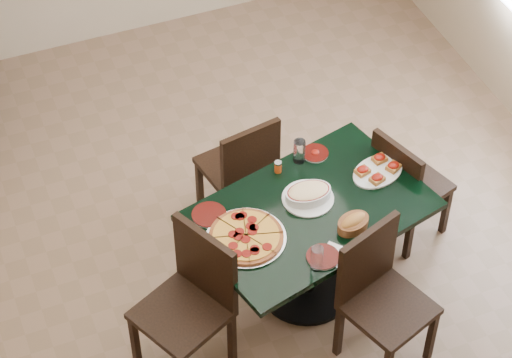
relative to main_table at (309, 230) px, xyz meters
name	(u,v)px	position (x,y,z in m)	size (l,w,h in m)	color
floor	(235,270)	(-0.36, 0.32, -0.57)	(5.50, 5.50, 0.00)	brown
main_table	(309,230)	(0.00, 0.00, 0.00)	(1.56, 1.20, 0.75)	black
chair_far	(242,166)	(-0.15, 0.72, -0.06)	(0.49, 0.49, 0.90)	black
chair_near	(379,291)	(0.19, -0.55, -0.03)	(0.57, 0.57, 0.95)	black
chair_right	(404,183)	(0.76, 0.20, -0.08)	(0.52, 0.52, 0.88)	black
chair_left	(192,296)	(-0.81, -0.20, -0.01)	(0.61, 0.61, 0.99)	black
pepperoni_pizza	(246,237)	(-0.43, -0.07, 0.20)	(0.46, 0.46, 0.04)	silver
lasagna_casserole	(308,194)	(0.02, 0.08, 0.23)	(0.31, 0.31, 0.09)	silver
bread_basket	(353,223)	(0.17, -0.22, 0.22)	(0.24, 0.20, 0.09)	brown
bruschetta_platter	(378,170)	(0.51, 0.13, 0.21)	(0.42, 0.35, 0.05)	silver
side_plate_near	(323,257)	(-0.09, -0.37, 0.19)	(0.19, 0.19, 0.02)	silver
side_plate_far_r	(315,153)	(0.22, 0.42, 0.19)	(0.17, 0.17, 0.03)	silver
side_plate_far_l	(209,215)	(-0.57, 0.17, 0.19)	(0.20, 0.20, 0.02)	silver
napkin_setting	(336,255)	(-0.01, -0.38, 0.18)	(0.22, 0.22, 0.01)	white
water_glass_a	(299,151)	(0.10, 0.40, 0.26)	(0.07, 0.07, 0.16)	white
water_glass_b	(317,258)	(-0.15, -0.41, 0.26)	(0.07, 0.07, 0.15)	white
pepper_shaker	(278,167)	(-0.05, 0.36, 0.22)	(0.05, 0.05, 0.08)	#D14C16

